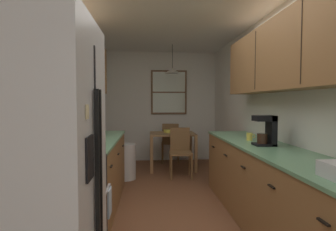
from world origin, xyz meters
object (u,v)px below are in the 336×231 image
object	(u,v)px
dining_chair_far	(170,141)
mug_by_coffeemaker	(250,137)
stove_range	(63,213)
storage_canister	(79,141)
coffee_maker	(267,130)
dining_table	(172,139)
table_serving_bowl	(168,131)
dining_chair_near	(180,150)
trash_bin	(126,162)
microwave_over_range	(45,67)
refrigerator	(31,186)

from	to	relation	value
dining_chair_far	mug_by_coffeemaker	xyz separation A→B (m)	(0.76, -2.79, 0.45)
stove_range	storage_canister	distance (m)	0.75
dining_chair_far	stove_range	bearing A→B (deg)	-107.36
coffee_maker	dining_table	bearing A→B (deg)	107.13
storage_canister	table_serving_bowl	distance (m)	3.02
dining_chair_near	dining_chair_far	xyz separation A→B (m)	(-0.09, 1.13, 0.00)
trash_bin	coffee_maker	xyz separation A→B (m)	(1.71, -1.96, 0.76)
microwave_over_range	dining_chair_far	distance (m)	4.22
refrigerator	coffee_maker	distance (m)	2.38
microwave_over_range	coffee_maker	size ratio (longest dim) A/B	1.73
storage_canister	coffee_maker	distance (m)	2.01
refrigerator	mug_by_coffeemaker	xyz separation A→B (m)	(1.92, 1.75, 0.03)
microwave_over_range	table_serving_bowl	world-z (taller)	microwave_over_range
microwave_over_range	table_serving_bowl	xyz separation A→B (m)	(1.23, 3.35, -0.88)
microwave_over_range	table_serving_bowl	size ratio (longest dim) A/B	3.05
refrigerator	mug_by_coffeemaker	world-z (taller)	refrigerator
coffee_maker	mug_by_coffeemaker	size ratio (longest dim) A/B	2.99
microwave_over_range	dining_chair_near	world-z (taller)	microwave_over_range
storage_canister	mug_by_coffeemaker	distance (m)	2.03
dining_chair_far	microwave_over_range	bearing A→B (deg)	-108.89
refrigerator	dining_table	bearing A→B (deg)	73.90
refrigerator	trash_bin	world-z (taller)	refrigerator
dining_chair_near	storage_canister	bearing A→B (deg)	-120.99
storage_canister	table_serving_bowl	size ratio (longest dim) A/B	0.89
dining_chair_far	storage_canister	size ratio (longest dim) A/B	5.37
dining_chair_far	storage_canister	bearing A→B (deg)	-110.12
storage_canister	refrigerator	bearing A→B (deg)	-87.56
mug_by_coffeemaker	storage_canister	bearing A→B (deg)	-165.58
dining_table	dining_chair_near	bearing A→B (deg)	-80.11
trash_bin	microwave_over_range	bearing A→B (deg)	-98.87
dining_table	mug_by_coffeemaker	bearing A→B (deg)	-70.89
dining_table	coffee_maker	bearing A→B (deg)	-72.87
dining_chair_near	trash_bin	xyz separation A→B (m)	(-1.00, -0.10, -0.18)
dining_chair_far	trash_bin	world-z (taller)	dining_chair_far
dining_table	storage_canister	distance (m)	3.00
dining_chair_near	mug_by_coffeemaker	xyz separation A→B (m)	(0.67, -1.65, 0.45)
trash_bin	storage_canister	xyz separation A→B (m)	(-0.30, -2.06, 0.67)
dining_table	microwave_over_range	bearing A→B (deg)	-111.75
microwave_over_range	mug_by_coffeemaker	xyz separation A→B (m)	(2.08, 1.06, -0.71)
microwave_over_range	dining_table	xyz separation A→B (m)	(1.31, 3.28, -1.03)
dining_chair_far	table_serving_bowl	world-z (taller)	dining_chair_far
stove_range	dining_chair_near	xyz separation A→B (m)	(1.29, 2.71, 0.03)
stove_range	coffee_maker	size ratio (longest dim) A/B	3.32
mug_by_coffeemaker	trash_bin	bearing A→B (deg)	136.97
refrigerator	dining_table	world-z (taller)	refrigerator
microwave_over_range	dining_chair_near	distance (m)	3.26
dining_chair_far	coffee_maker	bearing A→B (deg)	-75.91
storage_canister	coffee_maker	xyz separation A→B (m)	(2.01, 0.11, 0.09)
storage_canister	dining_table	bearing A→B (deg)	66.27
stove_range	dining_chair_near	distance (m)	3.00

